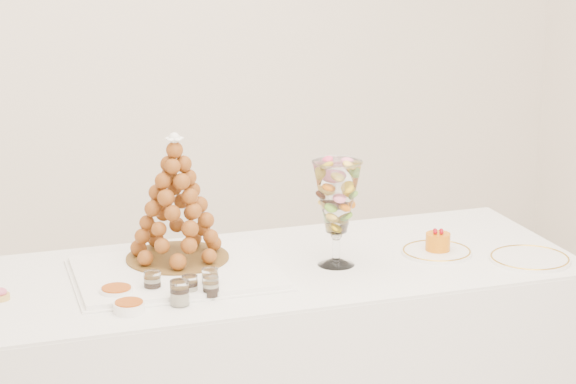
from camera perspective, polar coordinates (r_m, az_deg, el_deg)
name	(u,v)px	position (r m, az deg, el deg)	size (l,w,h in m)	color
buffet_table	(278,371)	(3.69, -0.52, -9.10)	(1.96, 0.89, 0.73)	white
lace_tray	(177,273)	(3.48, -5.68, -4.11)	(0.61, 0.46, 0.02)	white
macaron_vase	(337,198)	(3.50, 2.49, -0.33)	(0.15, 0.15, 0.34)	white
cake_plate	(437,252)	(3.70, 7.56, -3.04)	(0.23, 0.23, 0.01)	white
spare_plate	(530,259)	(3.68, 12.18, -3.34)	(0.26, 0.26, 0.01)	white
pink_tart	(0,295)	(3.38, -14.41, -5.07)	(0.06, 0.06, 0.04)	tan
verrine_a	(152,282)	(3.34, -6.91, -4.58)	(0.05, 0.05, 0.07)	white
verrine_b	(190,286)	(3.30, -5.01, -4.79)	(0.05, 0.05, 0.06)	white
verrine_c	(210,279)	(3.35, -3.98, -4.45)	(0.05, 0.05, 0.07)	white
verrine_d	(180,293)	(3.24, -5.52, -5.13)	(0.06, 0.06, 0.07)	white
verrine_e	(211,288)	(3.28, -3.94, -4.86)	(0.05, 0.05, 0.06)	white
ramekin_back	(117,293)	(3.32, -8.70, -5.11)	(0.10, 0.10, 0.03)	white
ramekin_front	(129,307)	(3.21, -8.07, -5.82)	(0.09, 0.09, 0.03)	white
croquembouche	(176,198)	(3.52, -5.71, -0.33)	(0.33, 0.33, 0.41)	brown
mousse_cake	(438,241)	(3.69, 7.62, -2.50)	(0.08, 0.08, 0.07)	orange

